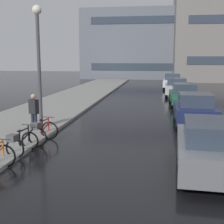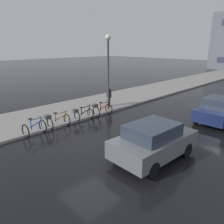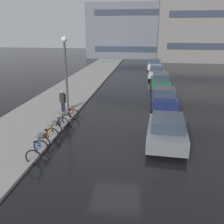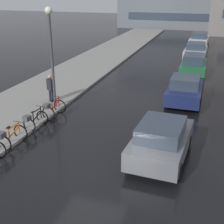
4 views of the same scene
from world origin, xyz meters
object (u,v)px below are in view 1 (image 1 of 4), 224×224
bicycle_farthest (42,131)px  bicycle_third (20,142)px  car_grey (213,148)px  car_green (184,95)px  car_silver (176,87)px  streetlamp (39,53)px  pedestrian (34,111)px  car_navy (195,110)px  car_white (172,81)px

bicycle_farthest → bicycle_third: bearing=-97.8°
car_grey → car_green: bearing=89.2°
car_silver → streetlamp: size_ratio=0.72×
car_silver → pedestrian: (-7.02, -14.57, 0.17)m
car_navy → pedestrian: 7.66m
car_navy → car_silver: (-0.25, 12.12, 0.00)m
bicycle_farthest → car_silver: car_silver is taller
car_navy → car_green: car_navy is taller
bicycle_farthest → streetlamp: size_ratio=0.27×
car_white → pedestrian: (-6.93, -21.25, 0.16)m
car_green → streetlamp: streetlamp is taller
bicycle_farthest → car_white: 23.79m
car_green → car_white: 12.11m
bicycle_third → pedestrian: bearing=104.5°
car_grey → car_silver: bearing=90.1°
car_white → pedestrian: size_ratio=2.45×
car_grey → bicycle_farthest: bearing=157.7°
bicycle_farthest → car_white: size_ratio=0.34×
car_grey → car_white: (-0.11, 25.51, -0.00)m
car_silver → car_white: size_ratio=0.91×
bicycle_third → pedestrian: (-0.85, 3.30, 0.51)m
bicycle_farthest → pedestrian: bearing=120.5°
car_navy → car_silver: 12.12m
bicycle_third → car_white: bearing=76.1°
car_silver → car_green: bearing=-87.7°
car_silver → car_navy: bearing=-88.8°
car_navy → car_silver: bearing=91.2°
car_green → bicycle_farthest: bearing=-119.4°
car_navy → streetlamp: (-6.68, -3.08, 2.70)m
pedestrian → streetlamp: bearing=-47.6°
car_green → car_silver: (-0.22, 5.43, 0.02)m
pedestrian → car_silver: bearing=64.3°
pedestrian → car_green: bearing=51.6°
car_navy → car_green: size_ratio=0.88×
bicycle_third → car_navy: (6.41, 5.75, 0.34)m
car_white → car_navy: bearing=-89.0°
bicycle_farthest → car_grey: size_ratio=0.37×
bicycle_farthest → streetlamp: streetlamp is taller
car_green → car_white: car_white is taller
bicycle_third → pedestrian: size_ratio=0.80×
car_green → car_white: size_ratio=0.99×
car_navy → streetlamp: streetlamp is taller
bicycle_farthest → car_navy: car_navy is taller
streetlamp → car_white: bearing=73.8°
bicycle_third → bicycle_farthest: bearing=82.2°
bicycle_third → car_silver: 18.91m
car_green → car_silver: size_ratio=1.08×
car_grey → car_navy: bearing=88.2°
car_silver → car_white: car_white is taller
car_grey → car_silver: size_ratio=1.01×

